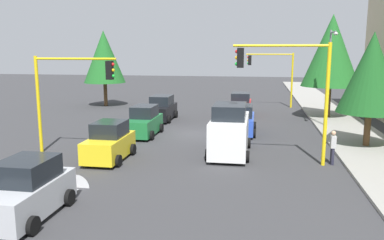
{
  "coord_description": "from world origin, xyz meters",
  "views": [
    {
      "loc": [
        25.27,
        4.25,
        5.56
      ],
      "look_at": [
        1.23,
        0.16,
        1.2
      ],
      "focal_mm": 36.43,
      "sensor_mm": 36.0,
      "label": 1
    }
  ],
  "objects": [
    {
      "name": "car_black",
      "position": [
        -5.0,
        -3.41,
        0.9
      ],
      "size": [
        4.19,
        2.08,
        1.98
      ],
      "color": "black",
      "rests_on": "ground"
    },
    {
      "name": "traffic_signal_near_left",
      "position": [
        6.0,
        5.74,
        4.19
      ],
      "size": [
        0.36,
        4.59,
        5.94
      ],
      "color": "yellow",
      "rests_on": "ground"
    },
    {
      "name": "car_yellow",
      "position": [
        6.8,
        -3.21,
        0.89
      ],
      "size": [
        3.6,
        1.99,
        1.98
      ],
      "color": "yellow",
      "rests_on": "ground"
    },
    {
      "name": "car_blue",
      "position": [
        -0.81,
        3.14,
        0.9
      ],
      "size": [
        4.04,
        2.1,
        1.98
      ],
      "color": "blue",
      "rests_on": "ground"
    },
    {
      "name": "pedestrian_crossing",
      "position": [
        5.77,
        7.96,
        0.91
      ],
      "size": [
        0.4,
        0.24,
        1.7
      ],
      "color": "#262638",
      "rests_on": "ground"
    },
    {
      "name": "tree_roadside_mid",
      "position": [
        -8.0,
        10.0,
        5.55
      ],
      "size": [
        4.61,
        4.61,
        8.44
      ],
      "color": "brown",
      "rests_on": "ground"
    },
    {
      "name": "street_lamp_curbside",
      "position": [
        -3.61,
        9.2,
        4.35
      ],
      "size": [
        2.15,
        0.28,
        7.0
      ],
      "color": "slate",
      "rests_on": "ground"
    },
    {
      "name": "car_green",
      "position": [
        0.86,
        -3.13,
        0.9
      ],
      "size": [
        3.95,
        1.95,
        1.98
      ],
      "color": "#1E7238",
      "rests_on": "ground"
    },
    {
      "name": "lane_arrow_near",
      "position": [
        11.51,
        -3.0,
        0.01
      ],
      "size": [
        2.4,
        1.1,
        1.1
      ],
      "color": "silver",
      "rests_on": "ground"
    },
    {
      "name": "delivery_van_white",
      "position": [
        4.65,
        2.81,
        1.28
      ],
      "size": [
        4.8,
        2.22,
        2.77
      ],
      "color": "white",
      "rests_on": "ground"
    },
    {
      "name": "traffic_signal_far_left",
      "position": [
        -14.0,
        5.64,
        3.8
      ],
      "size": [
        0.36,
        4.59,
        5.34
      ],
      "color": "yellow",
      "rests_on": "ground"
    },
    {
      "name": "car_red",
      "position": [
        -8.57,
        2.78,
        0.9
      ],
      "size": [
        3.81,
        2.08,
        1.98
      ],
      "color": "red",
      "rests_on": "ground"
    },
    {
      "name": "tree_roadside_near",
      "position": [
        2.0,
        10.5,
        4.32
      ],
      "size": [
        3.63,
        3.63,
        6.61
      ],
      "color": "brown",
      "rests_on": "ground"
    },
    {
      "name": "tree_opposite_side",
      "position": [
        -12.0,
        -11.0,
        4.94
      ],
      "size": [
        4.12,
        4.12,
        7.53
      ],
      "color": "brown",
      "rests_on": "ground"
    },
    {
      "name": "car_silver",
      "position": [
        13.92,
        -3.35,
        0.9
      ],
      "size": [
        3.79,
        2.09,
        1.98
      ],
      "color": "#B2B5BA",
      "rests_on": "ground"
    },
    {
      "name": "traffic_signal_near_right",
      "position": [
        6.0,
        -5.63,
        3.76
      ],
      "size": [
        0.36,
        4.59,
        5.28
      ],
      "color": "yellow",
      "rests_on": "ground"
    },
    {
      "name": "sidewalk_kerb",
      "position": [
        -5.0,
        10.5,
        0.07
      ],
      "size": [
        80.0,
        4.0,
        0.15
      ],
      "primitive_type": "cube",
      "color": "gray",
      "rests_on": "ground"
    },
    {
      "name": "ground_plane",
      "position": [
        0.0,
        0.0,
        0.0
      ],
      "size": [
        120.0,
        120.0,
        0.0
      ],
      "primitive_type": "plane",
      "color": "#353538"
    }
  ]
}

